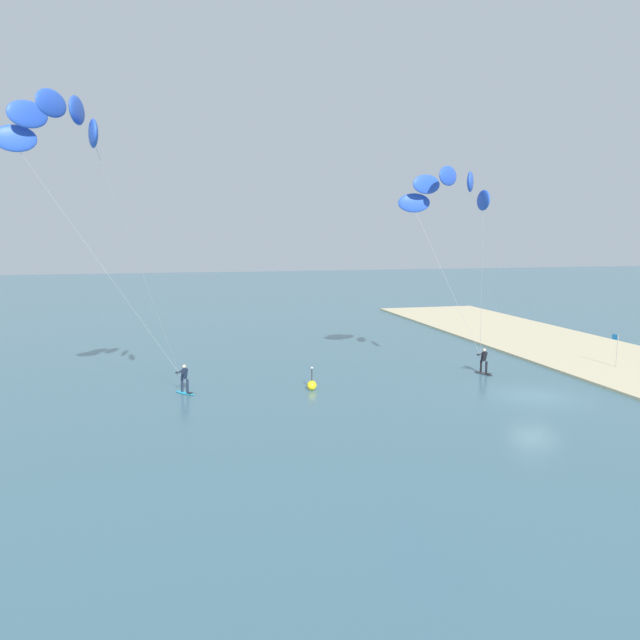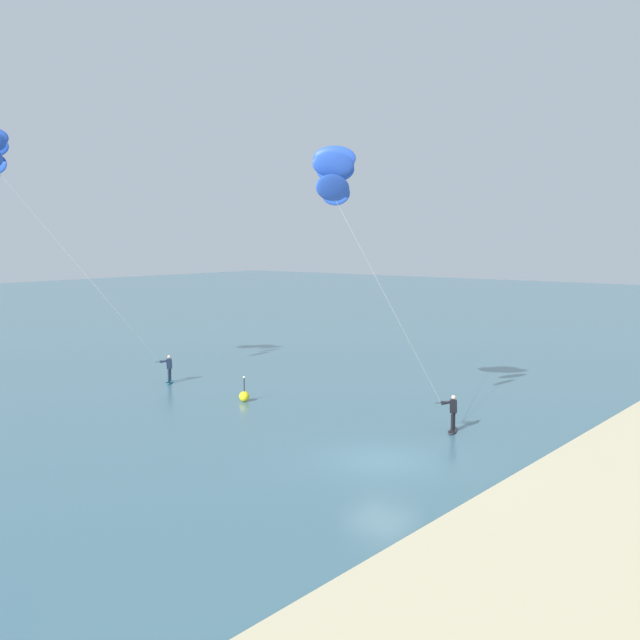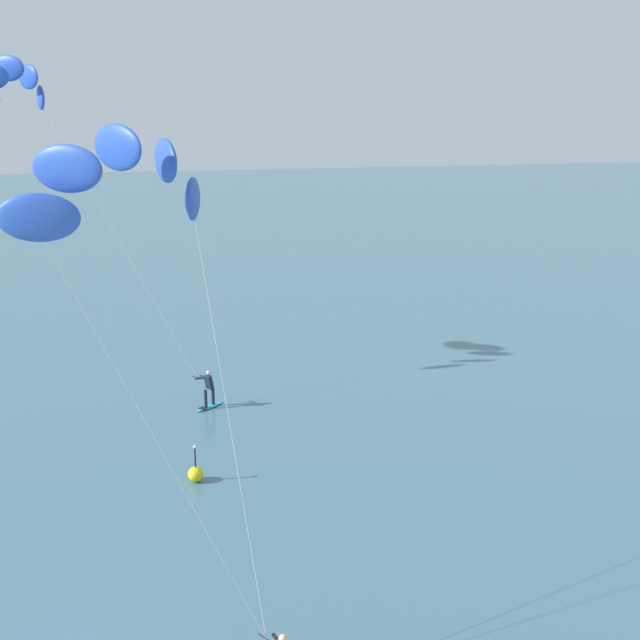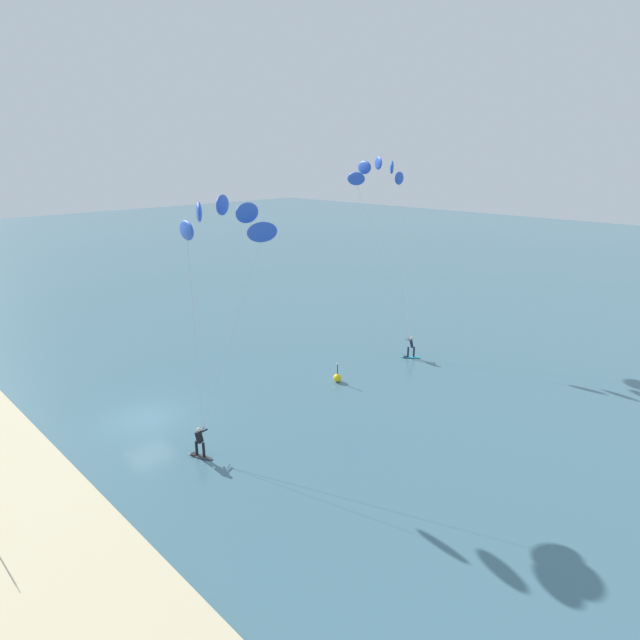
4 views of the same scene
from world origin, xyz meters
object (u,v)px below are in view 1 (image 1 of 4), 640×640
object	(u,v)px
beach_flag	(616,344)
kitesurfer_mid_water	(60,136)
kitesurfer_nearshore	(449,197)
marker_buoy	(312,385)

from	to	relation	value
beach_flag	kitesurfer_mid_water	bearing A→B (deg)	102.26
kitesurfer_nearshore	kitesurfer_mid_water	size ratio (longest dim) A/B	0.87
kitesurfer_nearshore	kitesurfer_mid_water	world-z (taller)	kitesurfer_mid_water
kitesurfer_nearshore	kitesurfer_mid_water	xyz separation A→B (m)	(-4.87, 19.60, 1.89)
kitesurfer_mid_water	marker_buoy	size ratio (longest dim) A/B	10.67
marker_buoy	beach_flag	xyz separation A→B (m)	(0.70, -21.18, 1.41)
kitesurfer_mid_water	beach_flag	distance (m)	35.80
kitesurfer_mid_water	kitesurfer_nearshore	bearing A→B (deg)	-76.04
marker_buoy	beach_flag	bearing A→B (deg)	-88.09
kitesurfer_nearshore	kitesurfer_mid_water	distance (m)	20.28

